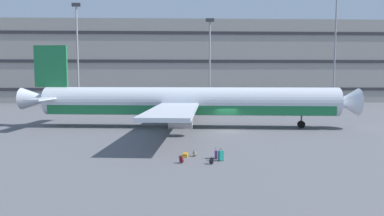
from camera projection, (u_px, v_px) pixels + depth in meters
name	position (u px, v px, depth m)	size (l,w,h in m)	color
ground_plane	(228.00, 131.00, 39.97)	(600.00, 600.00, 0.00)	#5B5B60
terminal_structure	(201.00, 63.00, 90.63)	(124.92, 17.27, 19.92)	gray
airliner	(186.00, 103.00, 42.91)	(41.93, 34.13, 10.18)	silver
light_mast_far_left	(77.00, 47.00, 73.78)	(1.80, 0.50, 21.81)	gray
light_mast_left	(210.00, 55.00, 74.89)	(1.80, 0.50, 18.79)	gray
light_mast_center_left	(335.00, 39.00, 75.52)	(1.80, 0.50, 25.56)	gray
suitcase_navy	(221.00, 155.00, 25.76)	(0.46, 0.40, 0.89)	#147266
suitcase_large	(216.00, 154.00, 26.44)	(0.25, 0.42, 0.88)	#72388C
suitcase_upright	(185.00, 155.00, 27.12)	(0.49, 0.76, 0.28)	orange
backpack_laid_flat	(182.00, 160.00, 25.10)	(0.40, 0.40, 0.57)	maroon
backpack_small	(211.00, 161.00, 24.81)	(0.37, 0.40, 0.56)	black
backpack_black	(195.00, 154.00, 27.21)	(0.40, 0.38, 0.50)	gray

